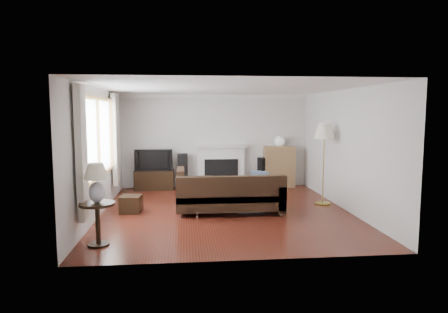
{
  "coord_description": "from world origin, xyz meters",
  "views": [
    {
      "loc": [
        -0.82,
        -7.99,
        2.03
      ],
      "look_at": [
        0.0,
        0.3,
        1.1
      ],
      "focal_mm": 32.0,
      "sensor_mm": 36.0,
      "label": 1
    }
  ],
  "objects": [
    {
      "name": "curtain_near",
      "position": [
        -2.4,
        -1.72,
        1.4
      ],
      "size": [
        0.1,
        0.35,
        2.1
      ],
      "primitive_type": "cube",
      "color": "beige",
      "rests_on": "room"
    },
    {
      "name": "tv_stand",
      "position": [
        -1.63,
        2.49,
        0.26
      ],
      "size": [
        1.02,
        0.46,
        0.51
      ],
      "primitive_type": "cube",
      "color": "black",
      "rests_on": "ground"
    },
    {
      "name": "coffee_table",
      "position": [
        -0.03,
        1.04,
        0.23
      ],
      "size": [
        1.32,
        1.04,
        0.46
      ],
      "primitive_type": "cube",
      "rotation": [
        0.0,
        0.0,
        0.4
      ],
      "color": "brown",
      "rests_on": "ground"
    },
    {
      "name": "side_table",
      "position": [
        -2.15,
        -1.91,
        0.33
      ],
      "size": [
        0.53,
        0.53,
        0.67
      ],
      "primitive_type": "cube",
      "color": "black",
      "rests_on": "ground"
    },
    {
      "name": "floor_lamp",
      "position": [
        2.2,
        0.41,
        0.89
      ],
      "size": [
        0.53,
        0.53,
        1.78
      ],
      "primitive_type": "cube",
      "rotation": [
        0.0,
        0.0,
        -0.17
      ],
      "color": "#A48D39",
      "rests_on": "ground"
    },
    {
      "name": "fireplace",
      "position": [
        0.15,
        2.64,
        0.57
      ],
      "size": [
        1.4,
        0.26,
        1.15
      ],
      "primitive_type": "cube",
      "color": "white",
      "rests_on": "room"
    },
    {
      "name": "speaker_left",
      "position": [
        -0.88,
        2.55,
        0.46
      ],
      "size": [
        0.27,
        0.32,
        0.93
      ],
      "primitive_type": "cube",
      "rotation": [
        0.0,
        0.0,
        0.05
      ],
      "color": "black",
      "rests_on": "ground"
    },
    {
      "name": "curtain_far",
      "position": [
        -2.4,
        1.32,
        1.4
      ],
      "size": [
        0.1,
        0.35,
        2.1
      ],
      "primitive_type": "cube",
      "color": "beige",
      "rests_on": "room"
    },
    {
      "name": "footstool",
      "position": [
        -1.92,
        0.09,
        0.17
      ],
      "size": [
        0.44,
        0.44,
        0.34
      ],
      "primitive_type": "cube",
      "rotation": [
        0.0,
        0.0,
        -0.1
      ],
      "color": "black",
      "rests_on": "ground"
    },
    {
      "name": "sectional_sofa",
      "position": [
        0.07,
        -0.15,
        0.37
      ],
      "size": [
        2.32,
        1.69,
        0.75
      ],
      "primitive_type": "cube",
      "color": "black",
      "rests_on": "ground"
    },
    {
      "name": "speaker_right",
      "position": [
        1.29,
        2.55,
        0.4
      ],
      "size": [
        0.3,
        0.33,
        0.8
      ],
      "primitive_type": "cube",
      "rotation": [
        0.0,
        0.0,
        0.34
      ],
      "color": "black",
      "rests_on": "ground"
    },
    {
      "name": "bookshelf",
      "position": [
        1.73,
        2.53,
        0.55
      ],
      "size": [
        0.81,
        0.38,
        1.11
      ],
      "primitive_type": "cube",
      "color": "olive",
      "rests_on": "ground"
    },
    {
      "name": "table_lamp",
      "position": [
        -2.15,
        -1.91,
        0.96
      ],
      "size": [
        0.37,
        0.37,
        0.59
      ],
      "primitive_type": "cube",
      "color": "silver",
      "rests_on": "side_table"
    },
    {
      "name": "window",
      "position": [
        -2.45,
        -0.2,
        1.55
      ],
      "size": [
        0.12,
        2.74,
        1.54
      ],
      "primitive_type": "cube",
      "color": "olive",
      "rests_on": "room"
    },
    {
      "name": "room",
      "position": [
        0.0,
        0.0,
        1.25
      ],
      "size": [
        5.1,
        5.6,
        2.54
      ],
      "color": "#511C12",
      "rests_on": "ground"
    },
    {
      "name": "television",
      "position": [
        -1.63,
        2.49,
        0.79
      ],
      "size": [
        0.97,
        0.13,
        0.56
      ],
      "primitive_type": "imported",
      "color": "black",
      "rests_on": "tv_stand"
    },
    {
      "name": "globe_lamp",
      "position": [
        1.73,
        2.53,
        1.25
      ],
      "size": [
        0.28,
        0.28,
        0.28
      ],
      "primitive_type": "sphere",
      "color": "white",
      "rests_on": "bookshelf"
    }
  ]
}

